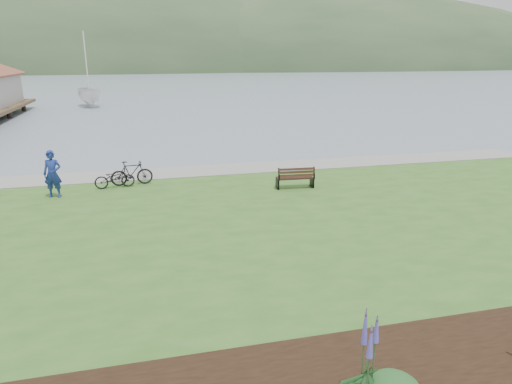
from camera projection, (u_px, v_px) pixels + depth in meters
ground at (257, 225)px, 16.72m from camera, size 600.00×600.00×0.00m
lawn at (272, 240)px, 14.80m from camera, size 34.00×20.00×0.40m
shoreline_path at (224, 169)px, 23.01m from camera, size 34.00×2.20×0.03m
far_hillside at (202, 70)px, 179.30m from camera, size 580.00×80.00×38.00m
park_bench at (295, 177)px, 19.71m from camera, size 1.65×0.77×0.99m
person at (52, 170)px, 18.31m from camera, size 0.90×0.69×2.27m
bicycle_a at (115, 178)px, 19.78m from camera, size 0.79×1.75×0.88m
bicycle_b at (132, 173)px, 20.19m from camera, size 0.68×1.85×1.09m
sailboat at (91, 107)px, 54.46m from camera, size 12.71×12.85×27.31m
echium_4 at (368, 363)px, 7.47m from camera, size 0.62×0.62×1.90m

